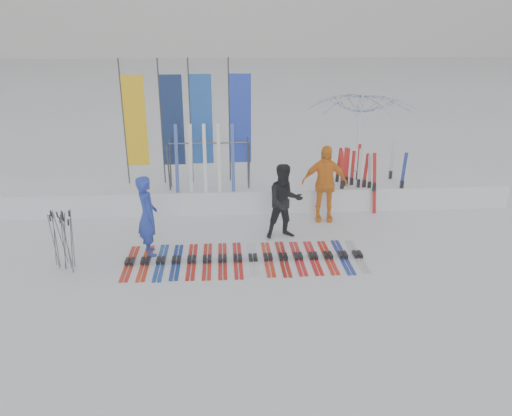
{
  "coord_description": "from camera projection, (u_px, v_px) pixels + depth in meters",
  "views": [
    {
      "loc": [
        -0.47,
        -8.06,
        4.66
      ],
      "look_at": [
        0.2,
        1.6,
        1.0
      ],
      "focal_mm": 35.0,
      "sensor_mm": 36.0,
      "label": 1
    }
  ],
  "objects": [
    {
      "name": "ground",
      "position": [
        251.0,
        289.0,
        9.2
      ],
      "size": [
        120.0,
        120.0,
        0.0
      ],
      "primitive_type": "plane",
      "color": "white",
      "rests_on": "ground"
    },
    {
      "name": "snow_bank",
      "position": [
        241.0,
        193.0,
        13.39
      ],
      "size": [
        14.0,
        1.6,
        0.6
      ],
      "primitive_type": "cube",
      "color": "white",
      "rests_on": "ground"
    },
    {
      "name": "person_blue",
      "position": [
        147.0,
        216.0,
        10.32
      ],
      "size": [
        0.59,
        0.72,
        1.72
      ],
      "primitive_type": "imported",
      "rotation": [
        0.0,
        0.0,
        1.89
      ],
      "color": "#1D36AE",
      "rests_on": "ground"
    },
    {
      "name": "person_black",
      "position": [
        285.0,
        202.0,
        11.13
      ],
      "size": [
        0.93,
        0.78,
        1.72
      ],
      "primitive_type": "imported",
      "rotation": [
        0.0,
        0.0,
        0.17
      ],
      "color": "black",
      "rests_on": "ground"
    },
    {
      "name": "person_yellow",
      "position": [
        324.0,
        183.0,
        12.09
      ],
      "size": [
        1.14,
        0.55,
        1.89
      ],
      "primitive_type": "imported",
      "rotation": [
        0.0,
        0.0,
        -0.08
      ],
      "color": "orange",
      "rests_on": "ground"
    },
    {
      "name": "tent_canopy",
      "position": [
        360.0,
        139.0,
        14.48
      ],
      "size": [
        3.96,
        3.99,
        2.82
      ],
      "primitive_type": "imported",
      "rotation": [
        0.0,
        0.0,
        0.35
      ],
      "color": "white",
      "rests_on": "ground"
    },
    {
      "name": "ski_row",
      "position": [
        245.0,
        258.0,
        10.32
      ],
      "size": [
        4.89,
        1.68,
        0.07
      ],
      "color": "red",
      "rests_on": "ground"
    },
    {
      "name": "pole_cluster",
      "position": [
        63.0,
        241.0,
        9.78
      ],
      "size": [
        0.52,
        0.49,
        1.25
      ],
      "color": "#595B60",
      "rests_on": "ground"
    },
    {
      "name": "feather_flags",
      "position": [
        187.0,
        121.0,
        12.77
      ],
      "size": [
        3.26,
        0.14,
        3.2
      ],
      "color": "#383A3F",
      "rests_on": "ground"
    },
    {
      "name": "ski_rack",
      "position": [
        209.0,
        159.0,
        12.58
      ],
      "size": [
        2.04,
        0.8,
        1.23
      ],
      "color": "#383A3F",
      "rests_on": "ground"
    },
    {
      "name": "upright_skis",
      "position": [
        362.0,
        179.0,
        12.98
      ],
      "size": [
        1.64,
        1.05,
        1.65
      ],
      "color": "silver",
      "rests_on": "ground"
    }
  ]
}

